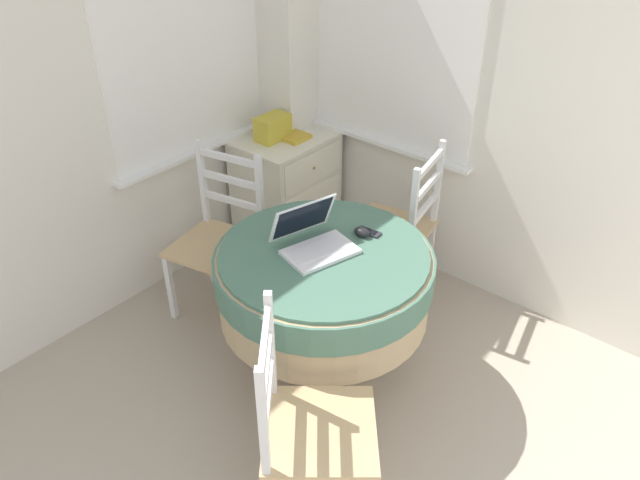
% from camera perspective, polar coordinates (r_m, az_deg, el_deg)
% --- Properties ---
extents(corner_room_shell, '(4.49, 5.24, 2.55)m').
position_cam_1_polar(corner_room_shell, '(2.85, 2.83, 10.59)').
color(corner_room_shell, white).
rests_on(corner_room_shell, ground_plane).
extents(round_dining_table, '(1.04, 1.04, 0.74)m').
position_cam_1_polar(round_dining_table, '(2.99, 0.35, -3.62)').
color(round_dining_table, '#4C3D2D').
rests_on(round_dining_table, ground_plane).
extents(laptop, '(0.40, 0.38, 0.22)m').
position_cam_1_polar(laptop, '(2.90, -0.56, 0.03)').
color(laptop, white).
rests_on(laptop, round_dining_table).
extents(computer_mouse, '(0.05, 0.09, 0.04)m').
position_cam_1_polar(computer_mouse, '(3.01, 3.84, 0.74)').
color(computer_mouse, black).
rests_on(computer_mouse, round_dining_table).
extents(cell_phone, '(0.06, 0.13, 0.01)m').
position_cam_1_polar(cell_phone, '(3.04, 4.46, 0.75)').
color(cell_phone, '#2D2D33').
rests_on(cell_phone, round_dining_table).
extents(dining_chair_near_back_window, '(0.52, 0.52, 0.96)m').
position_cam_1_polar(dining_chair_near_back_window, '(3.54, -9.17, 0.05)').
color(dining_chair_near_back_window, tan).
rests_on(dining_chair_near_back_window, ground_plane).
extents(dining_chair_near_right_window, '(0.52, 0.52, 0.96)m').
position_cam_1_polar(dining_chair_near_right_window, '(3.62, 7.20, 1.07)').
color(dining_chair_near_right_window, tan).
rests_on(dining_chair_near_right_window, ground_plane).
extents(dining_chair_camera_near, '(0.62, 0.62, 0.96)m').
position_cam_1_polar(dining_chair_camera_near, '(2.51, -1.17, -16.70)').
color(dining_chair_camera_near, tan).
rests_on(dining_chair_camera_near, ground_plane).
extents(corner_cabinet, '(0.62, 0.50, 0.76)m').
position_cam_1_polar(corner_cabinet, '(4.17, -3.07, 4.67)').
color(corner_cabinet, silver).
rests_on(corner_cabinet, ground_plane).
extents(storage_box, '(0.22, 0.13, 0.15)m').
position_cam_1_polar(storage_box, '(3.94, -4.34, 10.21)').
color(storage_box, gold).
rests_on(storage_box, corner_cabinet).
extents(book_on_cabinet, '(0.16, 0.20, 0.02)m').
position_cam_1_polar(book_on_cabinet, '(3.98, -2.55, 9.48)').
color(book_on_cabinet, gold).
rests_on(book_on_cabinet, corner_cabinet).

